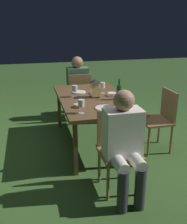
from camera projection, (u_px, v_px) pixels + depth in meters
name	position (u px, v px, depth m)	size (l,w,h in m)	color
ground_plane	(94.00, 144.00, 4.03)	(16.00, 16.00, 0.00)	#385B28
dining_table	(94.00, 101.00, 3.81)	(1.67, 0.96, 0.73)	brown
chair_head_near	(118.00, 146.00, 2.88)	(0.40, 0.42, 0.87)	#937047
person_in_cream	(125.00, 141.00, 2.65)	(0.48, 0.38, 1.15)	white
chair_side_left_a	(160.00, 117.00, 3.73)	(0.42, 0.40, 0.87)	#937047
chair_head_far	(79.00, 94.00, 4.87)	(0.40, 0.42, 0.87)	#937047
person_in_green	(77.00, 84.00, 4.99)	(0.48, 0.38, 1.15)	#4C7A5B
lantern_centerpiece	(95.00, 87.00, 3.77)	(0.15, 0.15, 0.27)	black
green_bottle_on_table	(119.00, 92.00, 3.68)	(0.07, 0.07, 0.29)	#195128
wine_glass_a	(119.00, 98.00, 3.36)	(0.08, 0.08, 0.17)	silver
wine_glass_b	(75.00, 89.00, 3.79)	(0.08, 0.08, 0.17)	silver
wine_glass_c	(81.00, 104.00, 3.13)	(0.08, 0.08, 0.17)	silver
wine_glass_d	(103.00, 86.00, 3.97)	(0.08, 0.08, 0.17)	silver
plate_a	(105.00, 108.00, 3.33)	(0.25, 0.25, 0.01)	silver
plate_b	(79.00, 92.00, 4.05)	(0.20, 0.20, 0.01)	white
plate_c	(98.00, 86.00, 4.39)	(0.21, 0.21, 0.01)	white
bowl_olives	(78.00, 106.00, 3.38)	(0.12, 0.12, 0.04)	#BCAD8E
bowl_bread	(112.00, 94.00, 3.87)	(0.13, 0.13, 0.05)	silver
bowl_salad	(125.00, 101.00, 3.57)	(0.14, 0.14, 0.05)	#9E5138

